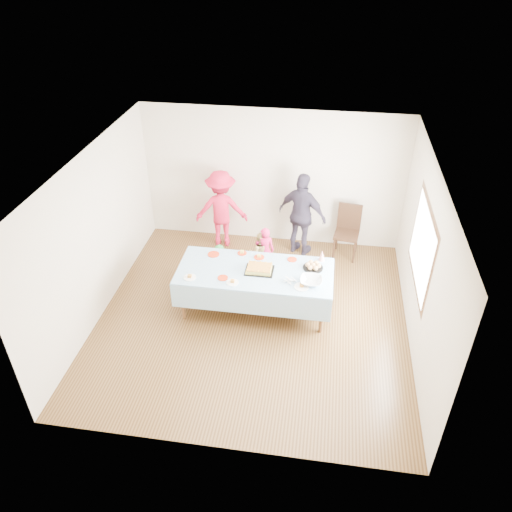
{
  "coord_description": "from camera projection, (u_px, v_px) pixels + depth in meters",
  "views": [
    {
      "loc": [
        1.0,
        -6.2,
        5.46
      ],
      "look_at": [
        0.01,
        0.3,
        1.02
      ],
      "focal_mm": 35.0,
      "sensor_mm": 36.0,
      "label": 1
    }
  ],
  "objects": [
    {
      "name": "birthday_cake",
      "position": [
        259.0,
        269.0,
        7.98
      ],
      "size": [
        0.45,
        0.35,
        0.08
      ],
      "color": "black",
      "rests_on": "party_table"
    },
    {
      "name": "fork_pile",
      "position": [
        290.0,
        280.0,
        7.75
      ],
      "size": [
        0.24,
        0.18,
        0.07
      ],
      "primitive_type": null,
      "color": "white",
      "rests_on": "party_table"
    },
    {
      "name": "punch_bowl",
      "position": [
        311.0,
        281.0,
        7.71
      ],
      "size": [
        0.35,
        0.35,
        0.09
      ],
      "primitive_type": "imported",
      "color": "silver",
      "rests_on": "party_table"
    },
    {
      "name": "plate_red_far_b",
      "position": [
        242.0,
        253.0,
        8.42
      ],
      "size": [
        0.16,
        0.16,
        0.01
      ],
      "primitive_type": "cylinder",
      "color": "red",
      "rests_on": "party_table"
    },
    {
      "name": "plate_white_left",
      "position": [
        190.0,
        277.0,
        7.84
      ],
      "size": [
        0.2,
        0.2,
        0.01
      ],
      "primitive_type": "cylinder",
      "color": "white",
      "rests_on": "party_table"
    },
    {
      "name": "toddler_right",
      "position": [
        260.0,
        252.0,
        9.12
      ],
      "size": [
        0.45,
        0.39,
        0.82
      ],
      "primitive_type": "imported",
      "rotation": [
        0.0,
        0.0,
        3.35
      ],
      "color": "tan",
      "rests_on": "ground"
    },
    {
      "name": "plate_white_mid",
      "position": [
        232.0,
        282.0,
        7.74
      ],
      "size": [
        0.19,
        0.19,
        0.01
      ],
      "primitive_type": "cylinder",
      "color": "white",
      "rests_on": "party_table"
    },
    {
      "name": "rolls_tray",
      "position": [
        313.0,
        266.0,
        8.04
      ],
      "size": [
        0.33,
        0.33,
        0.1
      ],
      "color": "black",
      "rests_on": "party_table"
    },
    {
      "name": "party_hat",
      "position": [
        322.0,
        256.0,
        8.2
      ],
      "size": [
        0.11,
        0.11,
        0.18
      ],
      "primitive_type": "cone",
      "color": "white",
      "rests_on": "party_table"
    },
    {
      "name": "party_table",
      "position": [
        255.0,
        273.0,
        8.04
      ],
      "size": [
        2.5,
        1.1,
        0.78
      ],
      "color": "brown",
      "rests_on": "ground"
    },
    {
      "name": "room_walls",
      "position": [
        256.0,
        225.0,
        7.26
      ],
      "size": [
        5.04,
        5.04,
        2.72
      ],
      "color": "beige",
      "rests_on": "ground"
    },
    {
      "name": "toddler_left",
      "position": [
        265.0,
        250.0,
        9.05
      ],
      "size": [
        0.37,
        0.26,
        0.95
      ],
      "primitive_type": "imported",
      "rotation": [
        0.0,
        0.0,
        3.24
      ],
      "color": "#D31A54",
      "rests_on": "ground"
    },
    {
      "name": "plate_red_near",
      "position": [
        223.0,
        278.0,
        7.84
      ],
      "size": [
        0.17,
        0.17,
        0.01
      ],
      "primitive_type": "cylinder",
      "color": "red",
      "rests_on": "party_table"
    },
    {
      "name": "plate_white_right",
      "position": [
        302.0,
        287.0,
        7.65
      ],
      "size": [
        0.23,
        0.23,
        0.01
      ],
      "primitive_type": "cylinder",
      "color": "white",
      "rests_on": "party_table"
    },
    {
      "name": "toddler_mid",
      "position": [
        220.0,
        264.0,
        8.88
      ],
      "size": [
        0.38,
        0.26,
        0.75
      ],
      "primitive_type": "imported",
      "rotation": [
        0.0,
        0.0,
        3.21
      ],
      "color": "#2A7F36",
      "rests_on": "ground"
    },
    {
      "name": "adult_left",
      "position": [
        221.0,
        209.0,
        9.7
      ],
      "size": [
        1.09,
        0.73,
        1.57
      ],
      "primitive_type": "imported",
      "rotation": [
        0.0,
        0.0,
        3.29
      ],
      "color": "red",
      "rests_on": "ground"
    },
    {
      "name": "adult_right",
      "position": [
        302.0,
        215.0,
        9.41
      ],
      "size": [
        1.06,
        0.77,
        1.67
      ],
      "primitive_type": "imported",
      "rotation": [
        0.0,
        0.0,
        2.73
      ],
      "color": "#322B3B",
      "rests_on": "ground"
    },
    {
      "name": "plate_red_far_a",
      "position": [
        214.0,
        254.0,
        8.39
      ],
      "size": [
        0.2,
        0.2,
        0.01
      ],
      "primitive_type": "cylinder",
      "color": "red",
      "rests_on": "party_table"
    },
    {
      "name": "plate_red_far_d",
      "position": [
        292.0,
        259.0,
        8.26
      ],
      "size": [
        0.16,
        0.16,
        0.01
      ],
      "primitive_type": "cylinder",
      "color": "red",
      "rests_on": "party_table"
    },
    {
      "name": "ground",
      "position": [
        253.0,
        317.0,
        8.26
      ],
      "size": [
        5.0,
        5.0,
        0.0
      ],
      "primitive_type": "plane",
      "color": "#412A12",
      "rests_on": "ground"
    },
    {
      "name": "dining_chair",
      "position": [
        348.0,
        228.0,
        9.51
      ],
      "size": [
        0.51,
        0.51,
        1.04
      ],
      "rotation": [
        0.0,
        0.0,
        -0.14
      ],
      "color": "black",
      "rests_on": "ground"
    },
    {
      "name": "plate_red_far_c",
      "position": [
        259.0,
        257.0,
        8.31
      ],
      "size": [
        0.18,
        0.18,
        0.01
      ],
      "primitive_type": "cylinder",
      "color": "red",
      "rests_on": "party_table"
    }
  ]
}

